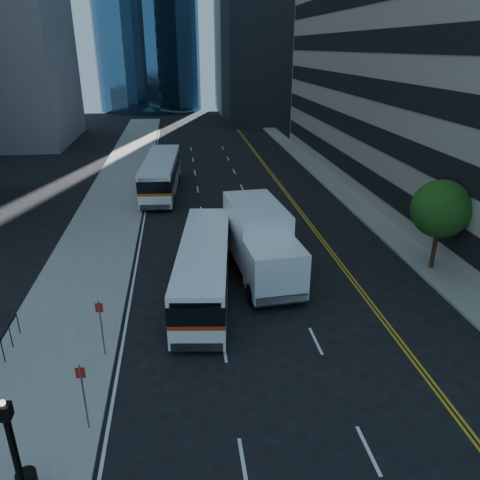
# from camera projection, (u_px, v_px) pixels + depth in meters

# --- Properties ---
(ground) EXTENTS (160.00, 160.00, 0.00)m
(ground) POSITION_uv_depth(u_px,v_px,m) (317.00, 371.00, 18.40)
(ground) COLOR black
(ground) RESTS_ON ground
(sidewalk_west) EXTENTS (5.00, 90.00, 0.15)m
(sidewalk_west) POSITION_uv_depth(u_px,v_px,m) (116.00, 195.00, 40.01)
(sidewalk_west) COLOR gray
(sidewalk_west) RESTS_ON ground
(sidewalk_east) EXTENTS (2.00, 90.00, 0.15)m
(sidewalk_east) POSITION_uv_depth(u_px,v_px,m) (336.00, 187.00, 42.34)
(sidewalk_east) COLOR gray
(sidewalk_east) RESTS_ON ground
(street_tree) EXTENTS (3.20, 3.20, 5.10)m
(street_tree) POSITION_uv_depth(u_px,v_px,m) (441.00, 209.00, 25.41)
(street_tree) COLOR #332114
(street_tree) RESTS_ON sidewalk_east
(lamp_post) EXTENTS (0.28, 0.28, 4.56)m
(lamp_post) POSITION_uv_depth(u_px,v_px,m) (19.00, 473.00, 10.78)
(lamp_post) COLOR black
(lamp_post) RESTS_ON sidewalk_west
(bus_front) EXTENTS (3.66, 11.05, 2.80)m
(bus_front) POSITION_uv_depth(u_px,v_px,m) (204.00, 267.00, 23.61)
(bus_front) COLOR white
(bus_front) RESTS_ON ground
(bus_rear) EXTENTS (3.35, 11.87, 3.02)m
(bus_rear) POSITION_uv_depth(u_px,v_px,m) (161.00, 174.00, 40.38)
(bus_rear) COLOR white
(bus_rear) RESTS_ON ground
(box_truck) EXTENTS (3.40, 8.14, 3.80)m
(box_truck) POSITION_uv_depth(u_px,v_px,m) (261.00, 241.00, 25.46)
(box_truck) COLOR white
(box_truck) RESTS_ON ground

